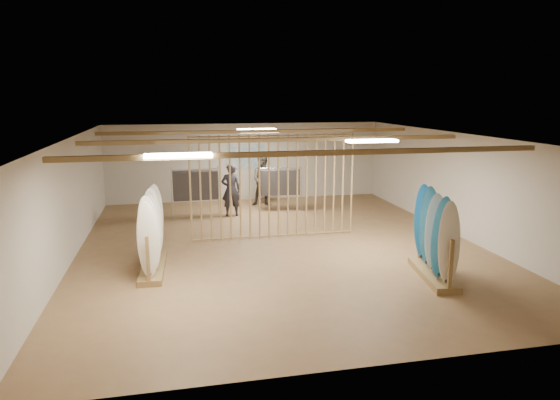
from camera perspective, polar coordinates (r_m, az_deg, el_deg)
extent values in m
plane|color=olive|center=(12.90, 0.00, -5.23)|extent=(12.00, 12.00, 0.00)
plane|color=gray|center=(12.37, 0.00, 7.27)|extent=(12.00, 12.00, 0.00)
plane|color=beige|center=(18.39, -3.93, 4.37)|extent=(12.00, 0.00, 12.00)
plane|color=beige|center=(7.00, 10.45, -8.29)|extent=(12.00, 0.00, 12.00)
plane|color=beige|center=(12.52, -22.98, -0.09)|extent=(0.00, 12.00, 12.00)
plane|color=beige|center=(14.44, 19.80, 1.63)|extent=(0.00, 12.00, 12.00)
cube|color=olive|center=(12.37, 0.00, 6.91)|extent=(9.50, 6.12, 0.10)
cube|color=white|center=(12.37, 0.00, 7.00)|extent=(1.20, 0.35, 0.06)
cylinder|color=#AA8652|center=(13.08, -10.21, 1.15)|extent=(0.05, 0.05, 2.78)
cylinder|color=#AA8652|center=(13.09, -9.08, 1.19)|extent=(0.05, 0.05, 2.78)
cylinder|color=#AA8652|center=(13.10, -7.95, 1.24)|extent=(0.05, 0.05, 2.78)
cylinder|color=#AA8652|center=(13.13, -6.83, 1.29)|extent=(0.05, 0.05, 2.78)
cylinder|color=#AA8652|center=(13.15, -5.70, 1.33)|extent=(0.05, 0.05, 2.78)
cylinder|color=#AA8652|center=(13.18, -4.58, 1.38)|extent=(0.05, 0.05, 2.78)
cylinder|color=#AA8652|center=(13.22, -3.47, 1.42)|extent=(0.05, 0.05, 2.78)
cylinder|color=#AA8652|center=(13.26, -2.37, 1.47)|extent=(0.05, 0.05, 2.78)
cylinder|color=#AA8652|center=(13.30, -1.27, 1.51)|extent=(0.05, 0.05, 2.78)
cylinder|color=#AA8652|center=(13.35, -0.18, 1.55)|extent=(0.05, 0.05, 2.78)
cylinder|color=#AA8652|center=(13.41, 0.91, 1.59)|extent=(0.05, 0.05, 2.78)
cylinder|color=#AA8652|center=(13.47, 1.98, 1.63)|extent=(0.05, 0.05, 2.78)
cylinder|color=#AA8652|center=(13.53, 3.04, 1.67)|extent=(0.05, 0.05, 2.78)
cylinder|color=#AA8652|center=(13.60, 4.10, 1.71)|extent=(0.05, 0.05, 2.78)
cylinder|color=#AA8652|center=(13.67, 5.14, 1.75)|extent=(0.05, 0.05, 2.78)
cylinder|color=#AA8652|center=(13.75, 6.17, 1.79)|extent=(0.05, 0.05, 2.78)
cylinder|color=#AA8652|center=(13.83, 7.19, 1.82)|extent=(0.05, 0.05, 2.78)
cylinder|color=#AA8652|center=(13.92, 8.20, 1.86)|extent=(0.05, 0.05, 2.78)
cube|color=#326FB1|center=(18.35, -3.93, 4.98)|extent=(1.40, 0.03, 0.90)
cube|color=olive|center=(11.52, -14.27, -7.38)|extent=(0.58, 2.21, 0.13)
cylinder|color=black|center=(11.28, -14.48, -3.45)|extent=(0.11, 2.14, 0.01)
ellipsoid|color=silver|center=(10.40, -14.90, -4.38)|extent=(0.43, 0.07, 1.64)
ellipsoid|color=white|center=(10.74, -14.73, -3.85)|extent=(0.43, 0.07, 1.64)
ellipsoid|color=silver|center=(11.09, -14.57, -3.36)|extent=(0.43, 0.07, 1.64)
ellipsoid|color=white|center=(11.43, -14.42, -2.89)|extent=(0.43, 0.07, 1.64)
ellipsoid|color=white|center=(11.78, -14.29, -2.45)|extent=(0.43, 0.07, 1.64)
ellipsoid|color=white|center=(12.13, -14.15, -2.04)|extent=(0.43, 0.07, 1.64)
cube|color=olive|center=(11.17, 17.05, -8.14)|extent=(0.82, 1.99, 0.14)
cylinder|color=black|center=(10.92, 17.32, -3.94)|extent=(0.33, 1.85, 0.01)
ellipsoid|color=silver|center=(10.21, 18.77, -4.71)|extent=(0.44, 0.13, 1.70)
ellipsoid|color=#2D8CD1|center=(10.55, 18.03, -4.13)|extent=(0.44, 0.13, 1.70)
ellipsoid|color=white|center=(10.90, 17.34, -3.59)|extent=(0.44, 0.13, 1.70)
ellipsoid|color=#2D8CD1|center=(11.24, 16.69, -3.08)|extent=(0.44, 0.13, 1.70)
ellipsoid|color=#2D8CD1|center=(11.59, 16.09, -2.60)|extent=(0.44, 0.13, 1.70)
cylinder|color=silver|center=(15.75, -9.72, 3.47)|extent=(1.48, 0.09, 0.03)
cube|color=black|center=(15.83, -9.66, 1.66)|extent=(1.39, 0.42, 0.90)
cylinder|color=silver|center=(15.87, -9.63, 0.82)|extent=(0.03, 0.03, 1.59)
cylinder|color=silver|center=(16.53, 0.00, 3.66)|extent=(1.38, 0.18, 0.03)
cube|color=black|center=(16.61, 0.00, 2.06)|extent=(1.31, 0.48, 0.84)
cylinder|color=silver|center=(16.65, 0.00, 1.31)|extent=(0.03, 0.03, 1.48)
imported|color=#242229|center=(15.93, -5.63, 1.56)|extent=(0.72, 0.51, 1.92)
imported|color=#312D26|center=(17.34, -1.86, 2.61)|extent=(1.08, 0.91, 2.01)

